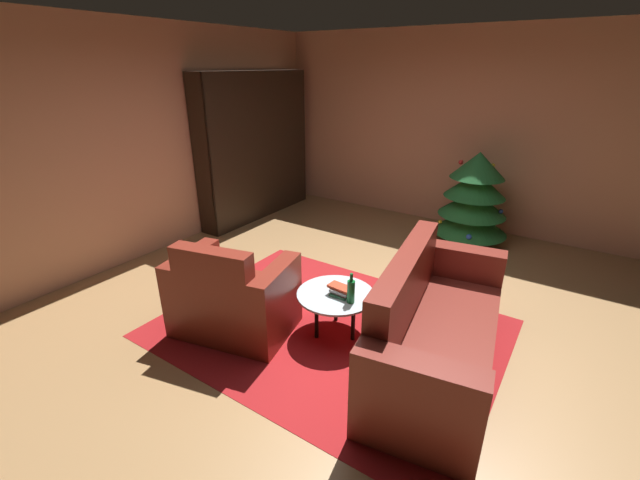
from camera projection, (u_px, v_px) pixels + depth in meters
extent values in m
plane|color=#A0774A|center=(347.00, 316.00, 4.03)|extent=(7.54, 7.54, 0.00)
cube|color=tan|center=(460.00, 131.00, 5.92)|extent=(5.89, 0.06, 2.76)
cube|color=tan|center=(140.00, 144.00, 4.98)|extent=(0.06, 6.40, 2.76)
cube|color=maroon|center=(329.00, 328.00, 3.84)|extent=(2.98, 2.27, 0.01)
cube|color=black|center=(263.00, 148.00, 6.28)|extent=(0.03, 2.16, 2.18)
cube|color=black|center=(297.00, 138.00, 7.18)|extent=(0.33, 0.03, 2.18)
cube|color=black|center=(202.00, 159.00, 5.54)|extent=(0.33, 0.02, 2.18)
cube|color=black|center=(259.00, 213.00, 6.78)|extent=(0.30, 2.11, 0.03)
cube|color=black|center=(258.00, 192.00, 6.64)|extent=(0.30, 2.11, 0.03)
cube|color=black|center=(257.00, 170.00, 6.50)|extent=(0.30, 2.11, 0.02)
cube|color=black|center=(255.00, 147.00, 6.36)|extent=(0.30, 2.11, 0.02)
cube|color=black|center=(254.00, 123.00, 6.22)|extent=(0.30, 2.11, 0.02)
cube|color=black|center=(252.00, 98.00, 6.08)|extent=(0.30, 2.11, 0.02)
cube|color=black|center=(251.00, 71.00, 5.94)|extent=(0.30, 2.11, 0.03)
cube|color=black|center=(250.00, 150.00, 6.44)|extent=(0.05, 0.92, 0.58)
cube|color=black|center=(251.00, 150.00, 6.43)|extent=(0.03, 0.95, 0.61)
cube|color=orange|center=(293.00, 192.00, 7.52)|extent=(0.20, 0.04, 0.20)
cube|color=red|center=(291.00, 192.00, 7.50)|extent=(0.18, 0.03, 0.22)
cube|color=gold|center=(290.00, 193.00, 7.46)|extent=(0.20, 0.04, 0.21)
cube|color=gold|center=(289.00, 191.00, 7.41)|extent=(0.21, 0.04, 0.28)
cube|color=#1E6799|center=(287.00, 191.00, 7.38)|extent=(0.17, 0.03, 0.29)
cube|color=orange|center=(286.00, 193.00, 7.36)|extent=(0.18, 0.04, 0.27)
cube|color=#4B341E|center=(293.00, 170.00, 7.35)|extent=(0.24, 0.04, 0.28)
cube|color=#874490|center=(291.00, 173.00, 7.33)|extent=(0.23, 0.04, 0.21)
cube|color=#A5AC94|center=(289.00, 174.00, 7.30)|extent=(0.20, 0.05, 0.19)
cube|color=#1B7B7D|center=(287.00, 172.00, 7.25)|extent=(0.20, 0.03, 0.27)
cube|color=#0F809B|center=(285.00, 174.00, 7.24)|extent=(0.17, 0.05, 0.21)
cube|color=navy|center=(285.00, 174.00, 7.18)|extent=(0.24, 0.04, 0.26)
cube|color=orange|center=(282.00, 176.00, 7.18)|extent=(0.16, 0.04, 0.19)
cube|color=#0D7E98|center=(280.00, 173.00, 7.11)|extent=(0.17, 0.04, 0.30)
cube|color=red|center=(292.00, 109.00, 6.97)|extent=(0.23, 0.03, 0.20)
cube|color=red|center=(291.00, 107.00, 6.92)|extent=(0.24, 0.03, 0.28)
cube|color=#247C4E|center=(289.00, 109.00, 6.91)|extent=(0.22, 0.03, 0.21)
cube|color=navy|center=(288.00, 108.00, 6.86)|extent=(0.23, 0.04, 0.27)
cube|color=orange|center=(285.00, 107.00, 6.83)|extent=(0.19, 0.03, 0.29)
cube|color=#BF381F|center=(283.00, 111.00, 6.82)|extent=(0.19, 0.04, 0.19)
cube|color=#2E7E4B|center=(282.00, 108.00, 6.76)|extent=(0.20, 0.05, 0.29)
cube|color=#C0A5A1|center=(279.00, 111.00, 6.75)|extent=(0.15, 0.03, 0.20)
cube|color=#23678B|center=(278.00, 110.00, 6.70)|extent=(0.20, 0.05, 0.24)
cube|color=#81458C|center=(289.00, 87.00, 6.83)|extent=(0.15, 0.03, 0.19)
cube|color=#0C8183|center=(288.00, 84.00, 6.78)|extent=(0.18, 0.03, 0.28)
cube|color=#2B7B33|center=(286.00, 85.00, 6.76)|extent=(0.16, 0.03, 0.26)
cube|color=#B29B9B|center=(286.00, 85.00, 6.71)|extent=(0.23, 0.05, 0.25)
cube|color=orange|center=(284.00, 84.00, 6.67)|extent=(0.20, 0.03, 0.31)
cube|color=#94579B|center=(283.00, 86.00, 6.64)|extent=(0.22, 0.05, 0.23)
cube|color=maroon|center=(235.00, 307.00, 3.77)|extent=(0.84, 0.85, 0.44)
cube|color=maroon|center=(213.00, 276.00, 3.35)|extent=(0.72, 0.31, 0.48)
cube|color=maroon|center=(277.00, 304.00, 3.58)|extent=(0.32, 0.73, 0.70)
cube|color=maroon|center=(194.00, 287.00, 3.86)|extent=(0.32, 0.73, 0.70)
ellipsoid|color=#CBB591|center=(236.00, 274.00, 3.71)|extent=(0.31, 0.24, 0.18)
sphere|color=#CBB591|center=(243.00, 263.00, 3.80)|extent=(0.13, 0.13, 0.13)
cube|color=maroon|center=(439.00, 345.00, 3.30)|extent=(1.02, 1.67, 0.40)
cube|color=maroon|center=(405.00, 285.00, 3.23)|extent=(0.41, 1.58, 0.54)
cube|color=maroon|center=(415.00, 408.00, 2.50)|extent=(0.81, 0.32, 0.70)
cube|color=maroon|center=(457.00, 280.00, 3.98)|extent=(0.81, 0.32, 0.70)
cylinder|color=black|center=(353.00, 321.00, 3.62)|extent=(0.04, 0.04, 0.38)
cylinder|color=black|center=(336.00, 303.00, 3.90)|extent=(0.04, 0.04, 0.38)
cylinder|color=black|center=(317.00, 319.00, 3.64)|extent=(0.04, 0.04, 0.38)
cylinder|color=silver|center=(336.00, 294.00, 3.64)|extent=(0.69, 0.69, 0.02)
cube|color=#3A8055|center=(340.00, 294.00, 3.61)|extent=(0.16, 0.13, 0.02)
cube|color=gray|center=(341.00, 292.00, 3.60)|extent=(0.18, 0.12, 0.03)
cube|color=gray|center=(341.00, 290.00, 3.59)|extent=(0.18, 0.14, 0.02)
cube|color=red|center=(340.00, 287.00, 3.59)|extent=(0.22, 0.13, 0.03)
cylinder|color=#145E27|center=(351.00, 292.00, 3.46)|extent=(0.07, 0.07, 0.20)
cylinder|color=#145E27|center=(351.00, 277.00, 3.41)|extent=(0.03, 0.03, 0.07)
cylinder|color=brown|center=(468.00, 237.00, 5.69)|extent=(0.08, 0.08, 0.15)
cone|color=#257035|center=(470.00, 220.00, 5.60)|extent=(0.97, 0.97, 0.34)
cone|color=#257035|center=(473.00, 203.00, 5.50)|extent=(0.88, 0.88, 0.34)
cone|color=#257035|center=(476.00, 184.00, 5.40)|extent=(0.78, 0.78, 0.34)
cone|color=#257035|center=(479.00, 165.00, 5.30)|extent=(0.69, 0.69, 0.34)
sphere|color=yellow|center=(440.00, 222.00, 5.65)|extent=(0.05, 0.05, 0.05)
sphere|color=blue|center=(469.00, 237.00, 5.29)|extent=(0.07, 0.07, 0.07)
sphere|color=blue|center=(501.00, 211.00, 5.39)|extent=(0.06, 0.06, 0.06)
sphere|color=red|center=(461.00, 162.00, 5.52)|extent=(0.06, 0.06, 0.06)
sphere|color=yellow|center=(470.00, 200.00, 5.84)|extent=(0.06, 0.06, 0.06)
sphere|color=yellow|center=(493.00, 165.00, 5.44)|extent=(0.05, 0.05, 0.05)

